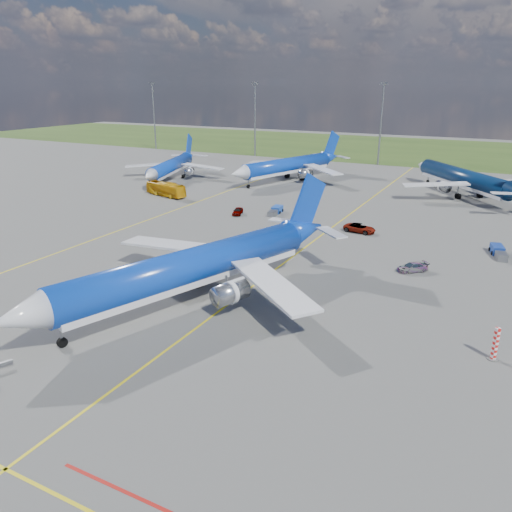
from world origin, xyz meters
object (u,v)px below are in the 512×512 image
at_px(service_car_a, 238,211).
at_px(baggage_tug_w, 499,252).
at_px(warning_post, 495,344).
at_px(service_car_c, 412,267).
at_px(bg_jet_nw, 172,179).
at_px(bg_jet_nnw, 287,181).
at_px(baggage_tug_c, 276,211).
at_px(apron_bus, 166,189).
at_px(main_airliner, 193,301).
at_px(bg_jet_n, 461,196).
at_px(service_car_b, 360,228).

distance_m(service_car_a, baggage_tug_w, 43.13).
distance_m(warning_post, service_car_a, 55.27).
bearing_deg(service_car_c, bg_jet_nw, -161.28).
bearing_deg(service_car_c, service_car_a, -155.22).
relative_size(bg_jet_nnw, baggage_tug_c, 7.45).
height_order(bg_jet_nnw, apron_bus, bg_jet_nnw).
bearing_deg(service_car_a, baggage_tug_c, 15.41).
bearing_deg(warning_post, apron_bus, 148.31).
distance_m(apron_bus, baggage_tug_c, 27.03).
xyz_separation_m(main_airliner, baggage_tug_c, (-8.23, 38.88, 0.55)).
xyz_separation_m(bg_jet_nw, main_airliner, (45.43, -57.88, 0.00)).
bearing_deg(service_car_a, warning_post, -54.00).
distance_m(bg_jet_nnw, bg_jet_n, 39.47).
height_order(bg_jet_nw, main_airliner, main_airliner).
bearing_deg(main_airliner, service_car_b, 94.76).
xyz_separation_m(bg_jet_n, baggage_tug_c, (-28.27, -31.90, 0.55)).
relative_size(bg_jet_n, service_car_b, 8.09).
xyz_separation_m(apron_bus, service_car_c, (54.66, -21.67, -0.85)).
height_order(warning_post, baggage_tug_w, warning_post).
bearing_deg(baggage_tug_c, main_airliner, -85.33).
distance_m(bg_jet_nw, service_car_b, 59.11).
distance_m(bg_jet_n, service_car_b, 38.28).
height_order(service_car_c, baggage_tug_c, baggage_tug_c).
relative_size(service_car_a, baggage_tug_w, 0.68).
bearing_deg(warning_post, service_car_c, 119.26).
height_order(bg_jet_nnw, baggage_tug_c, bg_jet_nnw).
bearing_deg(baggage_tug_w, warning_post, -102.08).
distance_m(bg_jet_nnw, service_car_b, 45.14).
distance_m(bg_jet_nnw, service_car_a, 34.71).
xyz_separation_m(main_airliner, service_car_b, (8.73, 34.22, 0.70)).
distance_m(service_car_a, service_car_b, 22.82).
height_order(bg_jet_nnw, service_car_a, bg_jet_nnw).
distance_m(warning_post, baggage_tug_w, 30.22).
bearing_deg(service_car_a, service_car_b, -19.26).
bearing_deg(main_airliner, bg_jet_nw, 147.20).
height_order(bg_jet_nnw, main_airliner, main_airliner).
distance_m(warning_post, service_car_c, 21.18).
height_order(service_car_a, baggage_tug_w, service_car_a).
distance_m(warning_post, bg_jet_nnw, 83.81).
bearing_deg(service_car_a, bg_jet_n, 29.46).
relative_size(warning_post, bg_jet_nnw, 0.08).
bearing_deg(warning_post, bg_jet_nnw, 126.06).
bearing_deg(service_car_b, main_airliner, 173.20).
distance_m(bg_jet_nw, bg_jet_nnw, 28.49).
bearing_deg(baggage_tug_w, apron_bus, 157.24).
bearing_deg(main_airliner, baggage_tug_w, 66.91).
relative_size(warning_post, apron_bus, 0.29).
height_order(bg_jet_nw, service_car_a, bg_jet_nw).
xyz_separation_m(bg_jet_nw, baggage_tug_w, (74.37, -25.93, 0.55)).
bearing_deg(bg_jet_n, service_car_b, 33.89).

